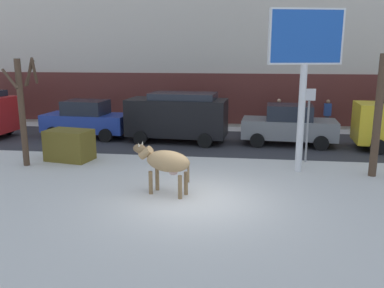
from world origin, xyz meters
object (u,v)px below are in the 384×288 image
(billboard, at_px, (305,47))
(pedestrian_near_billboard, at_px, (327,116))
(car_grey_sedan, at_px, (289,125))
(bare_tree_left_lot, at_px, (23,106))
(bare_tree_right_lot, at_px, (379,112))
(car_black_van, at_px, (178,116))
(street_sign, at_px, (308,119))
(cow_tan, at_px, (166,162))
(dumpster, at_px, (70,145))
(car_blue_sedan, at_px, (87,119))
(pedestrian_by_cars, at_px, (278,115))

(billboard, bearing_deg, pedestrian_near_billboard, 72.71)
(car_grey_sedan, height_order, bare_tree_left_lot, bare_tree_left_lot)
(bare_tree_right_lot, bearing_deg, car_black_van, 149.50)
(car_grey_sedan, distance_m, street_sign, 3.11)
(cow_tan, height_order, car_black_van, car_black_van)
(pedestrian_near_billboard, height_order, bare_tree_left_lot, bare_tree_left_lot)
(street_sign, bearing_deg, car_grey_sedan, 97.21)
(car_grey_sedan, height_order, pedestrian_near_billboard, car_grey_sedan)
(pedestrian_near_billboard, relative_size, bare_tree_left_lot, 0.43)
(car_grey_sedan, relative_size, dumpster, 2.54)
(street_sign, bearing_deg, cow_tan, -137.43)
(car_blue_sedan, distance_m, bare_tree_left_lot, 5.37)
(billboard, relative_size, car_grey_sedan, 1.29)
(car_blue_sedan, distance_m, car_grey_sedan, 9.79)
(car_grey_sedan, height_order, bare_tree_right_lot, bare_tree_right_lot)
(pedestrian_by_cars, bearing_deg, car_black_van, -145.49)
(cow_tan, xyz_separation_m, car_blue_sedan, (-5.52, 7.61, -0.09))
(dumpster, height_order, street_sign, street_sign)
(car_grey_sedan, xyz_separation_m, street_sign, (0.38, -2.99, 0.76))
(car_black_van, distance_m, street_sign, 6.24)
(bare_tree_left_lot, distance_m, dumpster, 2.26)
(car_black_van, relative_size, bare_tree_left_lot, 1.19)
(cow_tan, height_order, car_blue_sedan, car_blue_sedan)
(billboard, height_order, street_sign, billboard)
(bare_tree_right_lot, bearing_deg, car_blue_sedan, 158.20)
(pedestrian_by_cars, relative_size, bare_tree_left_lot, 0.43)
(dumpster, bearing_deg, bare_tree_left_lot, -143.88)
(cow_tan, xyz_separation_m, bare_tree_left_lot, (-5.76, 2.41, 1.26))
(car_blue_sedan, distance_m, dumpster, 4.41)
(pedestrian_near_billboard, xyz_separation_m, bare_tree_right_lot, (0.13, -7.82, 1.33))
(car_black_van, distance_m, bare_tree_right_lot, 8.82)
(bare_tree_left_lot, height_order, dumpster, bare_tree_left_lot)
(car_black_van, distance_m, dumpster, 5.34)
(billboard, height_order, bare_tree_left_lot, billboard)
(pedestrian_near_billboard, bearing_deg, car_black_van, -155.59)
(pedestrian_near_billboard, bearing_deg, cow_tan, -121.91)
(cow_tan, xyz_separation_m, car_black_van, (-0.86, 7.17, 0.25))
(cow_tan, distance_m, car_grey_sedan, 8.42)
(billboard, xyz_separation_m, car_blue_sedan, (-9.72, 4.65, -3.41))
(cow_tan, height_order, bare_tree_right_lot, bare_tree_right_lot)
(car_black_van, height_order, bare_tree_right_lot, bare_tree_right_lot)
(car_black_van, height_order, car_grey_sedan, car_black_van)
(cow_tan, bearing_deg, pedestrian_by_cars, 69.04)
(dumpster, bearing_deg, car_blue_sedan, 103.32)
(bare_tree_right_lot, bearing_deg, pedestrian_near_billboard, 90.92)
(billboard, bearing_deg, car_black_van, 140.23)
(dumpster, relative_size, street_sign, 0.60)
(car_blue_sedan, relative_size, bare_tree_right_lot, 1.02)
(pedestrian_by_cars, bearing_deg, billboard, -88.75)
(car_grey_sedan, distance_m, dumpster, 9.61)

